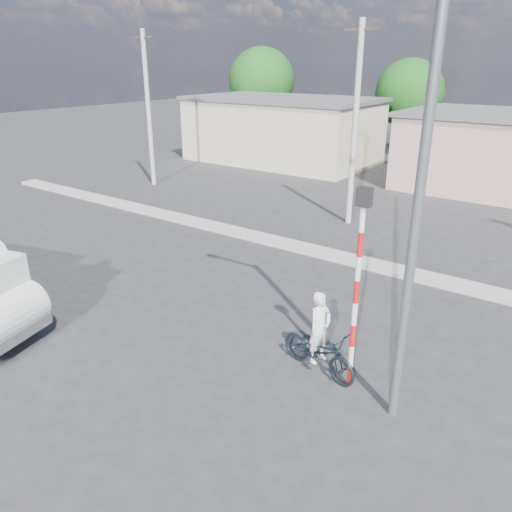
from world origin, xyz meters
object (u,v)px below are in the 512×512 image
Objects in this scene: bicycle at (319,351)px; traffic_pole at (358,276)px; cyclist at (319,339)px; streetlight at (413,163)px.

bicycle is 2.22m from traffic_pole.
cyclist is at bearing 173.85° from traffic_pole.
bicycle is 4.78m from streetlight.
streetlight is at bearing -90.33° from bicycle.
streetlight is (1.75, -0.39, 4.43)m from bicycle.
cyclist is at bearing 167.53° from streetlight.
streetlight is (0.94, -0.30, 2.37)m from traffic_pole.
bicycle is 0.29m from cyclist.
traffic_pole reaches higher than bicycle.
bicycle is 1.23× the size of cyclist.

